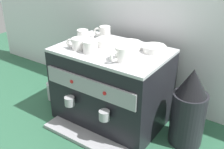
{
  "coord_description": "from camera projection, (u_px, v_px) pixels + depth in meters",
  "views": [
    {
      "loc": [
        0.79,
        -1.14,
        0.98
      ],
      "look_at": [
        0.0,
        0.0,
        0.29
      ],
      "focal_mm": 43.63,
      "sensor_mm": 36.0,
      "label": 1
    }
  ],
  "objects": [
    {
      "name": "coffee_grinder",
      "position": [
        189.0,
        109.0,
        1.39
      ],
      "size": [
        0.18,
        0.18,
        0.43
      ],
      "color": "black",
      "rests_on": "ground_plane"
    },
    {
      "name": "ceramic_bowl_2",
      "position": [
        154.0,
        49.0,
        1.44
      ],
      "size": [
        0.12,
        0.12,
        0.03
      ],
      "color": "white",
      "rests_on": "espresso_machine"
    },
    {
      "name": "milk_pitcher",
      "position": [
        53.0,
        91.0,
        1.84
      ],
      "size": [
        0.08,
        0.08,
        0.12
      ],
      "primitive_type": "cylinder",
      "color": "#B7B7BC",
      "rests_on": "ground_plane"
    },
    {
      "name": "ceramic_bowl_1",
      "position": [
        106.0,
        42.0,
        1.53
      ],
      "size": [
        0.12,
        0.12,
        0.04
      ],
      "color": "white",
      "rests_on": "espresso_machine"
    },
    {
      "name": "ceramic_cup_3",
      "position": [
        83.0,
        35.0,
        1.6
      ],
      "size": [
        0.09,
        0.07,
        0.06
      ],
      "color": "white",
      "rests_on": "espresso_machine"
    },
    {
      "name": "ceramic_cup_0",
      "position": [
        78.0,
        44.0,
        1.47
      ],
      "size": [
        0.1,
        0.07,
        0.06
      ],
      "color": "white",
      "rests_on": "espresso_machine"
    },
    {
      "name": "ground_plane",
      "position": [
        112.0,
        117.0,
        1.68
      ],
      "size": [
        4.0,
        4.0,
        0.0
      ],
      "primitive_type": "plane",
      "color": "#28563D"
    },
    {
      "name": "ceramic_bowl_0",
      "position": [
        130.0,
        46.0,
        1.48
      ],
      "size": [
        0.12,
        0.12,
        0.04
      ],
      "color": "white",
      "rests_on": "espresso_machine"
    },
    {
      "name": "tiled_backsplash_wall",
      "position": [
        141.0,
        19.0,
        1.67
      ],
      "size": [
        2.8,
        0.03,
        1.09
      ],
      "primitive_type": "cube",
      "color": "silver",
      "rests_on": "ground_plane"
    },
    {
      "name": "ceramic_cup_1",
      "position": [
        122.0,
        54.0,
        1.32
      ],
      "size": [
        0.08,
        0.12,
        0.07
      ],
      "color": "white",
      "rests_on": "espresso_machine"
    },
    {
      "name": "ceramic_cup_4",
      "position": [
        104.0,
        32.0,
        1.64
      ],
      "size": [
        0.1,
        0.07,
        0.07
      ],
      "color": "white",
      "rests_on": "espresso_machine"
    },
    {
      "name": "espresso_machine",
      "position": [
        112.0,
        86.0,
        1.58
      ],
      "size": [
        0.61,
        0.52,
        0.44
      ],
      "color": "black",
      "rests_on": "ground_plane"
    },
    {
      "name": "ceramic_cup_2",
      "position": [
        90.0,
        47.0,
        1.43
      ],
      "size": [
        0.11,
        0.08,
        0.06
      ],
      "color": "white",
      "rests_on": "espresso_machine"
    }
  ]
}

